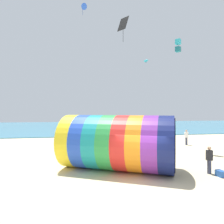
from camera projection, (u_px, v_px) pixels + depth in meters
ground_plane at (140, 181)px, 10.94m from camera, size 120.00×120.00×0.00m
sea at (92, 126)px, 49.55m from camera, size 120.00×40.00×0.10m
giant_inflatable_tube at (117, 142)px, 13.04m from camera, size 8.01×6.38×3.57m
kite_handler at (209, 160)px, 12.23m from camera, size 0.40×0.30×1.68m
kite_cyan_parafoil at (146, 61)px, 27.63m from camera, size 0.63×0.97×0.48m
kite_black_diamond at (123, 24)px, 18.15m from camera, size 1.00×1.10×2.33m
kite_cyan_box at (178, 46)px, 20.08m from camera, size 0.66×0.66×1.33m
kite_blue_delta at (83, 6)px, 24.73m from camera, size 1.20×1.30×1.60m
bystander_near_water at (186, 137)px, 22.52m from camera, size 0.36×0.24×1.72m
bystander_mid_beach at (141, 140)px, 20.19m from camera, size 0.40×0.29×1.68m
cooler_box at (220, 173)px, 11.69m from camera, size 0.39×0.54×0.36m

